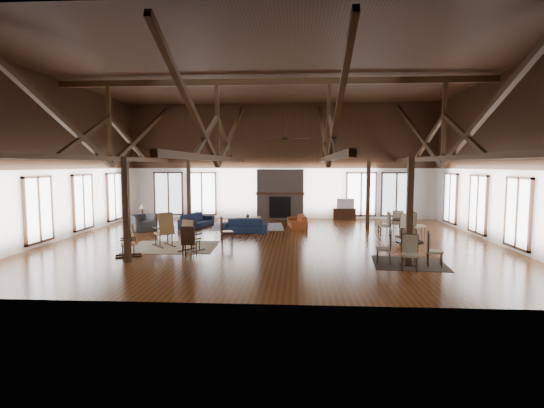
# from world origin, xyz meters

# --- Properties ---
(floor) EXTENTS (16.00, 16.00, 0.00)m
(floor) POSITION_xyz_m (0.00, 0.00, 0.00)
(floor) COLOR #5D2F13
(floor) RESTS_ON ground
(ceiling) EXTENTS (16.00, 14.00, 0.02)m
(ceiling) POSITION_xyz_m (0.00, 0.00, 6.00)
(ceiling) COLOR black
(ceiling) RESTS_ON wall_back
(wall_back) EXTENTS (16.00, 0.02, 6.00)m
(wall_back) POSITION_xyz_m (0.00, 7.00, 3.00)
(wall_back) COLOR white
(wall_back) RESTS_ON floor
(wall_front) EXTENTS (16.00, 0.02, 6.00)m
(wall_front) POSITION_xyz_m (0.00, -7.00, 3.00)
(wall_front) COLOR white
(wall_front) RESTS_ON floor
(wall_left) EXTENTS (0.02, 14.00, 6.00)m
(wall_left) POSITION_xyz_m (-8.00, 0.00, 3.00)
(wall_left) COLOR white
(wall_left) RESTS_ON floor
(wall_right) EXTENTS (0.02, 14.00, 6.00)m
(wall_right) POSITION_xyz_m (8.00, 0.00, 3.00)
(wall_right) COLOR white
(wall_right) RESTS_ON floor
(roof_truss) EXTENTS (15.60, 14.07, 3.14)m
(roof_truss) POSITION_xyz_m (0.00, 0.00, 4.03)
(roof_truss) COLOR #331C0E
(roof_truss) RESTS_ON wall_back
(post_grid) EXTENTS (8.16, 7.16, 3.05)m
(post_grid) POSITION_xyz_m (0.00, 0.00, 1.52)
(post_grid) COLOR #331C0E
(post_grid) RESTS_ON floor
(fireplace) EXTENTS (2.50, 0.69, 2.60)m
(fireplace) POSITION_xyz_m (0.00, 6.67, 1.29)
(fireplace) COLOR #6E5E54
(fireplace) RESTS_ON floor
(ceiling_fan) EXTENTS (1.60, 1.60, 0.75)m
(ceiling_fan) POSITION_xyz_m (0.50, -1.00, 3.73)
(ceiling_fan) COLOR black
(ceiling_fan) RESTS_ON roof_truss
(sofa_navy_front) EXTENTS (1.94, 0.76, 0.56)m
(sofa_navy_front) POSITION_xyz_m (-1.30, 2.07, 0.28)
(sofa_navy_front) COLOR #15223B
(sofa_navy_front) RESTS_ON floor
(sofa_navy_left) EXTENTS (2.22, 1.29, 0.61)m
(sofa_navy_left) POSITION_xyz_m (-3.69, 3.60, 0.30)
(sofa_navy_left) COLOR #131B36
(sofa_navy_left) RESTS_ON floor
(sofa_orange) EXTENTS (1.92, 0.95, 0.54)m
(sofa_orange) POSITION_xyz_m (0.89, 3.75, 0.27)
(sofa_orange) COLOR brown
(sofa_orange) RESTS_ON floor
(coffee_table) EXTENTS (1.21, 0.68, 0.44)m
(coffee_table) POSITION_xyz_m (-1.34, 3.85, 0.39)
(coffee_table) COLOR brown
(coffee_table) RESTS_ON floor
(vase) EXTENTS (0.21, 0.21, 0.17)m
(vase) POSITION_xyz_m (-1.37, 3.76, 0.53)
(vase) COLOR #B2B2B2
(vase) RESTS_ON coffee_table
(armchair) EXTENTS (1.40, 1.41, 0.69)m
(armchair) POSITION_xyz_m (-5.81, 2.41, 0.35)
(armchair) COLOR #343437
(armchair) RESTS_ON floor
(side_table_lamp) EXTENTS (0.44, 0.44, 1.12)m
(side_table_lamp) POSITION_xyz_m (-6.03, 3.15, 0.42)
(side_table_lamp) COLOR black
(side_table_lamp) RESTS_ON floor
(rocking_chair_a) EXTENTS (0.97, 1.03, 1.20)m
(rocking_chair_a) POSITION_xyz_m (-3.65, -1.15, 0.56)
(rocking_chair_a) COLOR olive
(rocking_chair_a) RESTS_ON floor
(rocking_chair_b) EXTENTS (0.79, 0.92, 1.05)m
(rocking_chair_b) POSITION_xyz_m (-2.60, -1.91, 0.49)
(rocking_chair_b) COLOR olive
(rocking_chair_b) RESTS_ON floor
(rocking_chair_c) EXTENTS (0.86, 0.66, 0.99)m
(rocking_chair_c) POSITION_xyz_m (-4.21, -2.70, 0.47)
(rocking_chair_c) COLOR olive
(rocking_chair_c) RESTS_ON floor
(side_chair_a) EXTENTS (0.53, 0.53, 1.00)m
(side_chair_a) POSITION_xyz_m (-1.68, -0.63, 0.58)
(side_chair_a) COLOR black
(side_chair_a) RESTS_ON floor
(side_chair_b) EXTENTS (0.43, 0.43, 0.99)m
(side_chair_b) POSITION_xyz_m (-2.36, -2.89, 0.57)
(side_chair_b) COLOR black
(side_chair_b) RESTS_ON floor
(cafe_table_near) EXTENTS (1.86, 1.86, 0.95)m
(cafe_table_near) POSITION_xyz_m (4.06, -3.34, 0.47)
(cafe_table_near) COLOR black
(cafe_table_near) RESTS_ON floor
(cafe_table_far) EXTENTS (1.84, 1.84, 0.95)m
(cafe_table_far) POSITION_xyz_m (5.00, 1.50, 0.48)
(cafe_table_far) COLOR black
(cafe_table_far) RESTS_ON floor
(cup_near) EXTENTS (0.14, 0.14, 0.09)m
(cup_near) POSITION_xyz_m (4.10, -3.41, 0.73)
(cup_near) COLOR #B2B2B2
(cup_near) RESTS_ON cafe_table_near
(cup_far) EXTENTS (0.13, 0.13, 0.09)m
(cup_far) POSITION_xyz_m (5.05, 1.48, 0.73)
(cup_far) COLOR #B2B2B2
(cup_far) RESTS_ON cafe_table_far
(tv_console) EXTENTS (1.15, 0.43, 0.57)m
(tv_console) POSITION_xyz_m (3.33, 6.75, 0.29)
(tv_console) COLOR black
(tv_console) RESTS_ON floor
(television) EXTENTS (0.90, 0.13, 0.52)m
(television) POSITION_xyz_m (3.37, 6.75, 0.83)
(television) COLOR #B2B2B2
(television) RESTS_ON tv_console
(rug_tan) EXTENTS (3.03, 2.43, 0.01)m
(rug_tan) POSITION_xyz_m (-3.35, -1.21, 0.01)
(rug_tan) COLOR tan
(rug_tan) RESTS_ON floor
(rug_navy) EXTENTS (3.40, 2.68, 0.01)m
(rug_navy) POSITION_xyz_m (-1.35, 3.74, 0.01)
(rug_navy) COLOR #1C204F
(rug_navy) RESTS_ON floor
(rug_dark) EXTENTS (2.17, 2.00, 0.01)m
(rug_dark) POSITION_xyz_m (4.12, -3.18, 0.01)
(rug_dark) COLOR black
(rug_dark) RESTS_ON floor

